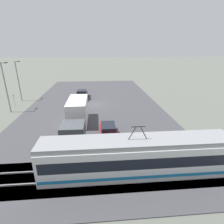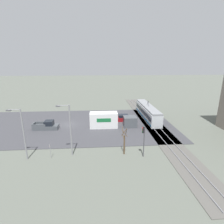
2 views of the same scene
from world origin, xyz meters
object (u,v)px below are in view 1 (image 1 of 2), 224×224
box_truck (77,115)px  light_rail_tram (137,157)px  pickup_truck (82,95)px  street_lamp_near_crossing (6,84)px  street_lamp_mid_block (18,78)px  sedan_car_0 (108,132)px  no_parking_sign (14,99)px

box_truck → light_rail_tram: bearing=120.6°
pickup_truck → light_rail_tram: bearing=104.9°
street_lamp_near_crossing → street_lamp_mid_block: (0.71, -6.52, -0.16)m
light_rail_tram → pickup_truck: (6.29, -23.72, -0.88)m
street_lamp_near_crossing → street_lamp_mid_block: size_ratio=1.04×
box_truck → street_lamp_near_crossing: size_ratio=1.27×
sedan_car_0 → light_rail_tram: bearing=106.3°
light_rail_tram → street_lamp_mid_block: size_ratio=2.03×
sedan_car_0 → street_lamp_mid_block: size_ratio=0.59×
sedan_car_0 → street_lamp_mid_block: bearing=-45.7°
box_truck → street_lamp_near_crossing: street_lamp_near_crossing is taller
street_lamp_mid_block → no_parking_sign: bearing=91.8°
sedan_car_0 → street_lamp_mid_block: (16.38, -16.76, 3.76)m
pickup_truck → sedan_car_0: pickup_truck is taller
sedan_car_0 → no_parking_sign: bearing=-38.9°
box_truck → sedan_car_0: 5.33m
light_rail_tram → street_lamp_mid_block: (18.31, -23.36, 2.84)m
pickup_truck → box_truck: bearing=91.5°
pickup_truck → sedan_car_0: (-4.36, 17.12, -0.05)m
sedan_car_0 → street_lamp_near_crossing: bearing=-33.2°
sedan_car_0 → pickup_truck: bearing=-75.7°
light_rail_tram → street_lamp_near_crossing: bearing=-43.7°
no_parking_sign → street_lamp_mid_block: bearing=-88.2°
sedan_car_0 → street_lamp_mid_block: 23.74m
box_truck → pickup_truck: (0.36, -13.71, -0.83)m
light_rail_tram → sedan_car_0: light_rail_tram is taller
street_lamp_near_crossing → no_parking_sign: (0.60, -2.89, -3.28)m
light_rail_tram → no_parking_sign: light_rail_tram is taller
box_truck → no_parking_sign: (12.27, -9.72, -0.24)m
pickup_truck → no_parking_sign: (11.91, 3.99, 0.59)m
sedan_car_0 → street_lamp_near_crossing: 19.12m
street_lamp_near_crossing → no_parking_sign: bearing=-78.2°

